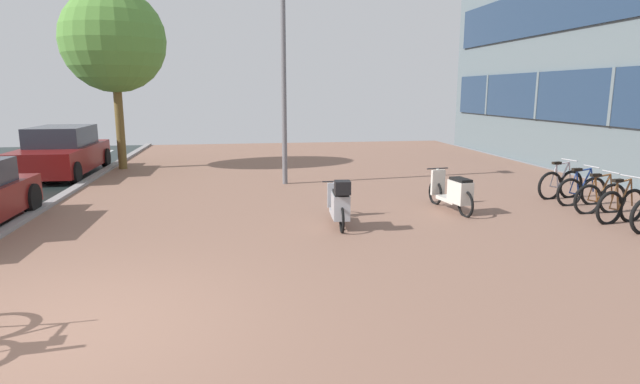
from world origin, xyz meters
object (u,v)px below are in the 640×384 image
object	(u,v)px
scooter_near	(454,193)
lamp_post	(284,70)
bicycle_rack_04	(581,191)
bicycle_rack_03	(600,198)
scooter_mid	(339,204)
bicycle_rack_05	(560,184)
bicycle_rack_02	(621,206)
parked_car_far	(62,153)
street_tree	(114,41)

from	to	relation	value
scooter_near	lamp_post	distance (m)	5.77
bicycle_rack_04	bicycle_rack_03	bearing A→B (deg)	-98.56
scooter_mid	lamp_post	xyz separation A→B (m)	(-0.62, 4.75, 2.66)
bicycle_rack_05	bicycle_rack_03	bearing A→B (deg)	-94.06
bicycle_rack_02	scooter_near	size ratio (longest dim) A/B	0.70
bicycle_rack_02	bicycle_rack_04	bearing A→B (deg)	80.85
bicycle_rack_04	lamp_post	distance (m)	7.92
bicycle_rack_02	lamp_post	size ratio (longest dim) A/B	0.23
scooter_near	bicycle_rack_03	bearing A→B (deg)	-11.93
scooter_mid	parked_car_far	distance (m)	10.38
bicycle_rack_03	street_tree	distance (m)	14.51
bicycle_rack_05	street_tree	distance (m)	13.79
bicycle_rack_03	parked_car_far	size ratio (longest dim) A/B	0.29
bicycle_rack_03	parked_car_far	xyz separation A→B (m)	(-12.91, 7.20, 0.36)
bicycle_rack_03	lamp_post	world-z (taller)	lamp_post
bicycle_rack_05	bicycle_rack_04	bearing A→B (deg)	-89.51
bicycle_rack_04	street_tree	distance (m)	14.19
lamp_post	bicycle_rack_02	bearing A→B (deg)	-40.92
bicycle_rack_02	scooter_mid	size ratio (longest dim) A/B	0.73
bicycle_rack_03	scooter_mid	size ratio (longest dim) A/B	0.72
scooter_near	scooter_mid	distance (m)	2.79
scooter_mid	parked_car_far	xyz separation A→B (m)	(-7.27, 7.41, 0.24)
scooter_mid	bicycle_rack_02	bearing A→B (deg)	-5.81
bicycle_rack_04	parked_car_far	distance (m)	14.54
scooter_near	parked_car_far	xyz separation A→B (m)	(-9.92, 6.57, 0.27)
bicycle_rack_03	bicycle_rack_05	bearing A→B (deg)	85.94
bicycle_rack_05	scooter_near	distance (m)	3.23
bicycle_rack_03	bicycle_rack_04	size ratio (longest dim) A/B	0.97
bicycle_rack_05	scooter_mid	bearing A→B (deg)	-163.17
scooter_near	street_tree	bearing A→B (deg)	137.85
bicycle_rack_05	lamp_post	size ratio (longest dim) A/B	0.24
bicycle_rack_04	street_tree	world-z (taller)	street_tree
bicycle_rack_02	street_tree	bearing A→B (deg)	141.37
scooter_near	parked_car_far	bearing A→B (deg)	146.49
scooter_near	parked_car_far	distance (m)	11.90
lamp_post	bicycle_rack_03	bearing A→B (deg)	-35.98
bicycle_rack_04	lamp_post	xyz separation A→B (m)	(-6.38, 3.78, 2.78)
bicycle_rack_05	lamp_post	xyz separation A→B (m)	(-6.37, 3.01, 2.76)
bicycle_rack_03	parked_car_far	distance (m)	14.79
bicycle_rack_03	bicycle_rack_05	xyz separation A→B (m)	(0.11, 1.53, 0.02)
bicycle_rack_05	scooter_mid	distance (m)	6.01
bicycle_rack_03	bicycle_rack_04	distance (m)	0.78
bicycle_rack_05	scooter_near	world-z (taller)	bicycle_rack_05
parked_car_far	bicycle_rack_03	bearing A→B (deg)	-29.15
bicycle_rack_03	street_tree	world-z (taller)	street_tree
bicycle_rack_03	parked_car_far	world-z (taller)	parked_car_far
bicycle_rack_02	parked_car_far	bearing A→B (deg)	148.06
bicycle_rack_03	street_tree	size ratio (longest dim) A/B	0.22
scooter_near	scooter_mid	world-z (taller)	scooter_mid
bicycle_rack_04	street_tree	xyz separation A→B (m)	(-11.47, 7.44, 3.78)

